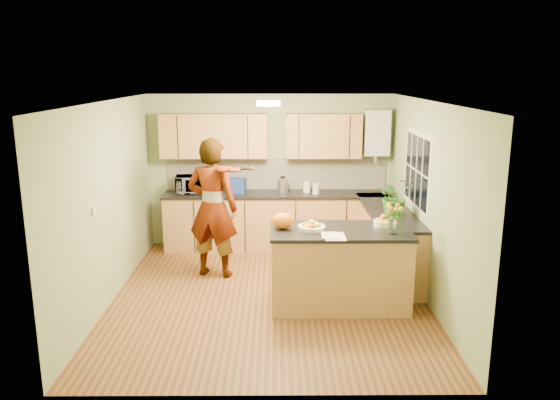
{
  "coord_description": "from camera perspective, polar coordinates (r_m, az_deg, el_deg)",
  "views": [
    {
      "loc": [
        0.1,
        -6.64,
        2.85
      ],
      "look_at": [
        0.15,
        0.5,
        1.17
      ],
      "focal_mm": 35.0,
      "sensor_mm": 36.0,
      "label": 1
    }
  ],
  "objects": [
    {
      "name": "violin",
      "position": [
        7.32,
        -5.82,
        3.23
      ],
      "size": [
        0.68,
        0.59,
        0.17
      ],
      "primitive_type": null,
      "rotation": [
        0.17,
        0.0,
        -0.61
      ],
      "color": "#551805",
      "rests_on": "violinist"
    },
    {
      "name": "ceiling",
      "position": [
        6.65,
        -1.26,
        10.27
      ],
      "size": [
        4.0,
        4.5,
        0.02
      ],
      "primitive_type": "cube",
      "color": "white",
      "rests_on": "wall_back"
    },
    {
      "name": "flower_vase",
      "position": [
        6.53,
        11.8,
        -1.11
      ],
      "size": [
        0.23,
        0.23,
        0.42
      ],
      "rotation": [
        0.0,
        0.0,
        0.32
      ],
      "color": "silver",
      "rests_on": "peninsula_island"
    },
    {
      "name": "violinist",
      "position": [
        7.68,
        -7.05,
        -0.85
      ],
      "size": [
        0.82,
        0.64,
        1.98
      ],
      "primitive_type": "imported",
      "rotation": [
        0.0,
        0.0,
        2.88
      ],
      "color": "tan",
      "rests_on": "floor"
    },
    {
      "name": "blue_box",
      "position": [
        8.83,
        -4.58,
        1.52
      ],
      "size": [
        0.32,
        0.25,
        0.23
      ],
      "primitive_type": "cube",
      "rotation": [
        0.0,
        0.0,
        -0.14
      ],
      "color": "navy",
      "rests_on": "back_counter"
    },
    {
      "name": "light_switch",
      "position": [
        6.57,
        -18.87,
        -1.08
      ],
      "size": [
        0.02,
        0.09,
        0.09
      ],
      "primitive_type": "cube",
      "color": "silver",
      "rests_on": "wall_left"
    },
    {
      "name": "wall_right",
      "position": [
        7.08,
        15.19,
        -0.24
      ],
      "size": [
        0.02,
        4.5,
        2.5
      ],
      "primitive_type": "cube",
      "color": "#99AA7A",
      "rests_on": "floor"
    },
    {
      "name": "peninsula_island",
      "position": [
        6.83,
        6.22,
        -7.0
      ],
      "size": [
        1.7,
        0.87,
        0.98
      ],
      "color": "#AE7B45",
      "rests_on": "floor"
    },
    {
      "name": "splashback",
      "position": [
        9.02,
        -0.36,
        2.75
      ],
      "size": [
        3.6,
        0.02,
        0.52
      ],
      "primitive_type": "cube",
      "color": "white",
      "rests_on": "back_counter"
    },
    {
      "name": "jar_cream",
      "position": [
        8.84,
        2.83,
        1.38
      ],
      "size": [
        0.13,
        0.13,
        0.18
      ],
      "primitive_type": "cylinder",
      "rotation": [
        0.0,
        0.0,
        0.09
      ],
      "color": "#FBECC8",
      "rests_on": "back_counter"
    },
    {
      "name": "jar_white",
      "position": [
        8.74,
        3.77,
        1.19
      ],
      "size": [
        0.12,
        0.12,
        0.17
      ],
      "primitive_type": "cylinder",
      "rotation": [
        0.0,
        0.0,
        -0.16
      ],
      "color": "silver",
      "rests_on": "back_counter"
    },
    {
      "name": "ceiling_lamp",
      "position": [
        6.95,
        -1.22,
        10.07
      ],
      "size": [
        0.3,
        0.3,
        0.07
      ],
      "color": "#FFEABF",
      "rests_on": "ceiling"
    },
    {
      "name": "microwave",
      "position": [
        8.89,
        -9.19,
        1.63
      ],
      "size": [
        0.54,
        0.4,
        0.28
      ],
      "primitive_type": "imported",
      "rotation": [
        0.0,
        0.0,
        0.11
      ],
      "color": "silver",
      "rests_on": "back_counter"
    },
    {
      "name": "kettle",
      "position": [
        8.8,
        0.29,
        1.63
      ],
      "size": [
        0.17,
        0.17,
        0.32
      ],
      "rotation": [
        0.0,
        0.0,
        -0.34
      ],
      "color": "silver",
      "rests_on": "back_counter"
    },
    {
      "name": "boiler",
      "position": [
        8.92,
        10.04,
        6.95
      ],
      "size": [
        0.4,
        0.3,
        0.86
      ],
      "color": "silver",
      "rests_on": "wall_back"
    },
    {
      "name": "back_counter",
      "position": [
        8.91,
        -0.36,
        -2.21
      ],
      "size": [
        3.64,
        0.62,
        0.94
      ],
      "color": "#AE7B45",
      "rests_on": "floor"
    },
    {
      "name": "wall_front",
      "position": [
        4.67,
        -1.6,
        -6.75
      ],
      "size": [
        4.0,
        0.02,
        2.5
      ],
      "primitive_type": "cube",
      "color": "#99AA7A",
      "rests_on": "floor"
    },
    {
      "name": "wall_left",
      "position": [
        7.14,
        -17.47,
        -0.28
      ],
      "size": [
        0.02,
        4.5,
        2.5
      ],
      "primitive_type": "cube",
      "color": "#99AA7A",
      "rests_on": "floor"
    },
    {
      "name": "orange_bowl",
      "position": [
        6.89,
        10.74,
        -2.2
      ],
      "size": [
        0.24,
        0.24,
        0.14
      ],
      "color": "#FBECC8",
      "rests_on": "peninsula_island"
    },
    {
      "name": "orange_bag",
      "position": [
        6.66,
        0.3,
        -2.18
      ],
      "size": [
        0.3,
        0.27,
        0.2
      ],
      "primitive_type": "ellipsoid",
      "rotation": [
        0.0,
        0.0,
        -0.22
      ],
      "color": "orange",
      "rests_on": "peninsula_island"
    },
    {
      "name": "papers",
      "position": [
        6.38,
        5.74,
        -3.79
      ],
      "size": [
        0.24,
        0.33,
        0.01
      ],
      "primitive_type": "cube",
      "color": "white",
      "rests_on": "peninsula_island"
    },
    {
      "name": "floor",
      "position": [
        7.22,
        -1.15,
        -9.96
      ],
      "size": [
        4.5,
        4.5,
        0.0
      ],
      "primitive_type": "plane",
      "color": "#5D311A",
      "rests_on": "ground"
    },
    {
      "name": "fruit_dish",
      "position": [
        6.64,
        3.33,
        -2.71
      ],
      "size": [
        0.33,
        0.33,
        0.12
      ],
      "color": "#FBECC8",
      "rests_on": "peninsula_island"
    },
    {
      "name": "window_right",
      "position": [
        7.59,
        14.09,
        3.02
      ],
      "size": [
        0.01,
        1.3,
        1.05
      ],
      "color": "silver",
      "rests_on": "wall_right"
    },
    {
      "name": "right_counter",
      "position": [
        8.01,
        11.19,
        -4.24
      ],
      "size": [
        0.62,
        2.24,
        0.94
      ],
      "color": "#AE7B45",
      "rests_on": "floor"
    },
    {
      "name": "upper_cabinets",
      "position": [
        8.78,
        -2.18,
        6.73
      ],
      "size": [
        3.2,
        0.34,
        0.7
      ],
      "color": "#AE7B45",
      "rests_on": "wall_back"
    },
    {
      "name": "wall_back",
      "position": [
        9.03,
        -1.0,
        3.07
      ],
      "size": [
        4.0,
        0.02,
        2.5
      ],
      "primitive_type": "cube",
      "color": "#99AA7A",
      "rests_on": "floor"
    },
    {
      "name": "potted_plant",
      "position": [
        7.51,
        11.94,
        0.35
      ],
      "size": [
        0.59,
        0.56,
        0.53
      ],
      "primitive_type": "imported",
      "rotation": [
        0.0,
        0.0,
        0.36
      ],
      "color": "#316C24",
      "rests_on": "right_counter"
    }
  ]
}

